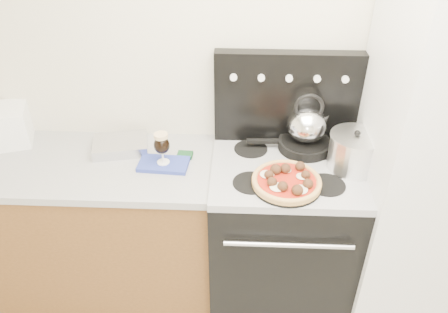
# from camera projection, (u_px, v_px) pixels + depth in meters

# --- Properties ---
(room_shell) EXTENTS (3.52, 3.01, 2.52)m
(room_shell) POSITION_uv_depth(u_px,v_px,m) (290.00, 246.00, 1.30)
(room_shell) COLOR #BAB4AA
(room_shell) RESTS_ON ground
(base_cabinet) EXTENTS (1.45, 0.60, 0.86)m
(base_cabinet) POSITION_uv_depth(u_px,v_px,m) (90.00, 227.00, 2.55)
(base_cabinet) COLOR brown
(base_cabinet) RESTS_ON ground
(countertop) EXTENTS (1.48, 0.63, 0.04)m
(countertop) POSITION_uv_depth(u_px,v_px,m) (75.00, 164.00, 2.30)
(countertop) COLOR #A7A7A7
(countertop) RESTS_ON base_cabinet
(stove_body) EXTENTS (0.76, 0.65, 0.88)m
(stove_body) POSITION_uv_depth(u_px,v_px,m) (280.00, 235.00, 2.48)
(stove_body) COLOR black
(stove_body) RESTS_ON ground
(cooktop) EXTENTS (0.76, 0.65, 0.04)m
(cooktop) POSITION_uv_depth(u_px,v_px,m) (286.00, 169.00, 2.23)
(cooktop) COLOR #ADADB2
(cooktop) RESTS_ON stove_body
(backguard) EXTENTS (0.76, 0.08, 0.50)m
(backguard) POSITION_uv_depth(u_px,v_px,m) (286.00, 98.00, 2.30)
(backguard) COLOR black
(backguard) RESTS_ON cooktop
(fridge) EXTENTS (0.64, 0.68, 1.90)m
(fridge) POSITION_uv_depth(u_px,v_px,m) (430.00, 168.00, 2.15)
(fridge) COLOR silver
(fridge) RESTS_ON ground
(foil_sheet) EXTENTS (0.32, 0.26, 0.06)m
(foil_sheet) POSITION_uv_depth(u_px,v_px,m) (121.00, 145.00, 2.36)
(foil_sheet) COLOR white
(foil_sheet) RESTS_ON countertop
(oven_mitt) EXTENTS (0.26, 0.16, 0.02)m
(oven_mitt) POSITION_uv_depth(u_px,v_px,m) (164.00, 164.00, 2.25)
(oven_mitt) COLOR #2C3CA2
(oven_mitt) RESTS_ON countertop
(beer_glass) EXTENTS (0.10, 0.10, 0.17)m
(beer_glass) POSITION_uv_depth(u_px,v_px,m) (162.00, 148.00, 2.19)
(beer_glass) COLOR black
(beer_glass) RESTS_ON oven_mitt
(pizza_pan) EXTENTS (0.35, 0.35, 0.01)m
(pizza_pan) POSITION_uv_depth(u_px,v_px,m) (286.00, 185.00, 2.08)
(pizza_pan) COLOR black
(pizza_pan) RESTS_ON cooktop
(pizza) EXTENTS (0.34, 0.34, 0.05)m
(pizza) POSITION_uv_depth(u_px,v_px,m) (287.00, 180.00, 2.06)
(pizza) COLOR tan
(pizza) RESTS_ON pizza_pan
(skillet) EXTENTS (0.29, 0.29, 0.05)m
(skillet) POSITION_uv_depth(u_px,v_px,m) (304.00, 145.00, 2.34)
(skillet) COLOR black
(skillet) RESTS_ON cooktop
(tea_kettle) EXTENTS (0.23, 0.23, 0.23)m
(tea_kettle) POSITION_uv_depth(u_px,v_px,m) (307.00, 122.00, 2.26)
(tea_kettle) COLOR silver
(tea_kettle) RESTS_ON skillet
(stock_pot) EXTENTS (0.30, 0.30, 0.18)m
(stock_pot) POSITION_uv_depth(u_px,v_px,m) (354.00, 152.00, 2.16)
(stock_pot) COLOR white
(stock_pot) RESTS_ON cooktop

